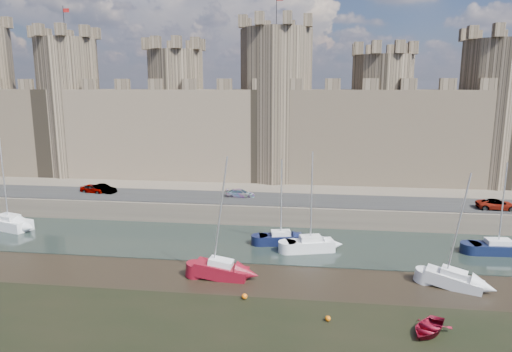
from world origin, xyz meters
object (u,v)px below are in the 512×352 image
object	(u,v)px
sailboat_2	(310,244)
sailboat_3	(498,247)
car_1	(103,189)
car_3	(497,205)
sailboat_0	(9,223)
sailboat_1	(281,238)
car_2	(240,193)
sailboat_5	(454,279)
sailboat_4	(221,270)
car_0	(93,189)

from	to	relation	value
sailboat_2	sailboat_3	distance (m)	19.29
car_1	sailboat_3	bearing A→B (deg)	-90.69
car_3	sailboat_0	bearing A→B (deg)	99.22
sailboat_1	car_1	bearing A→B (deg)	146.63
sailboat_1	sailboat_3	bearing A→B (deg)	-10.92
car_1	car_2	world-z (taller)	car_1
car_1	car_3	xyz separation A→B (m)	(50.61, -2.03, 0.01)
sailboat_5	sailboat_3	bearing A→B (deg)	73.96
car_3	sailboat_4	world-z (taller)	sailboat_4
sailboat_0	car_3	bearing A→B (deg)	24.73
car_0	sailboat_2	distance (m)	32.58
sailboat_4	sailboat_5	xyz separation A→B (m)	(20.25, 0.66, -0.07)
car_2	car_3	world-z (taller)	car_3
car_3	sailboat_5	distance (m)	19.99
car_2	sailboat_0	distance (m)	28.54
sailboat_4	sailboat_5	bearing A→B (deg)	5.24
car_0	car_1	size ratio (longest dim) A/B	0.94
sailboat_2	sailboat_1	bearing A→B (deg)	135.42
car_1	sailboat_2	world-z (taller)	sailboat_2
car_1	sailboat_1	xyz separation A→B (m)	(25.40, -10.52, -2.37)
car_3	sailboat_2	xyz separation A→B (m)	(-21.99, -10.30, -2.31)
car_0	sailboat_3	size ratio (longest dim) A/B	0.38
car_0	car_1	distance (m)	1.43
car_1	sailboat_4	size ratio (longest dim) A/B	0.34
car_0	sailboat_4	world-z (taller)	sailboat_4
sailboat_3	sailboat_0	bearing A→B (deg)	175.90
car_0	car_3	xyz separation A→B (m)	(52.04, -2.07, 0.03)
car_0	car_3	distance (m)	52.08
car_1	car_0	bearing A→B (deg)	100.18
car_0	sailboat_1	world-z (taller)	sailboat_1
car_0	car_1	xyz separation A→B (m)	(1.43, -0.04, 0.02)
sailboat_1	sailboat_4	size ratio (longest dim) A/B	0.84
car_0	sailboat_5	world-z (taller)	sailboat_5
sailboat_1	car_0	bearing A→B (deg)	147.65
car_3	sailboat_1	size ratio (longest dim) A/B	0.49
car_0	sailboat_2	xyz separation A→B (m)	(30.05, -12.37, -2.28)
car_3	sailboat_3	size ratio (longest dim) A/B	0.48
car_0	sailboat_0	bearing A→B (deg)	157.82
sailboat_0	sailboat_1	bearing A→B (deg)	15.55
sailboat_4	sailboat_2	bearing A→B (deg)	47.61
car_1	sailboat_5	bearing A→B (deg)	-103.57
car_1	sailboat_0	world-z (taller)	sailboat_0
car_0	car_3	world-z (taller)	car_3
car_1	car_2	distance (m)	19.18
sailboat_3	sailboat_4	size ratio (longest dim) A/B	0.85
car_2	sailboat_5	distance (m)	29.32
sailboat_2	sailboat_5	xyz separation A→B (m)	(12.34, -7.04, -0.10)
sailboat_3	sailboat_4	bearing A→B (deg)	-163.62
car_1	sailboat_0	distance (m)	12.31
car_1	car_2	bearing A→B (deg)	-77.88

